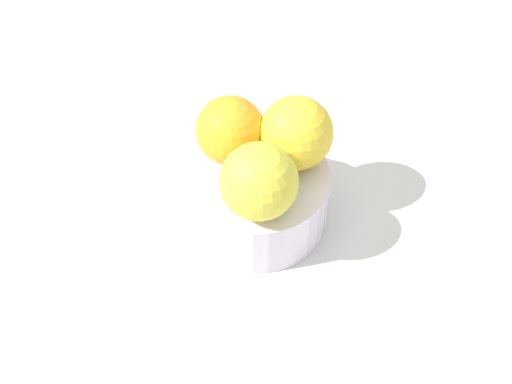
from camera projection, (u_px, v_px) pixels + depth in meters
ground_plane at (256, 223)px, 64.41cm from camera, size 110.00×110.00×2.00cm
fruit_bowl at (256, 197)px, 61.58cm from camera, size 13.38×13.38×5.80cm
orange_in_bowl_0 at (259, 182)px, 54.32cm from camera, size 6.59×6.59×6.59cm
orange_in_bowl_1 at (230, 130)px, 58.61cm from camera, size 6.18×6.18×6.18cm
orange_in_bowl_2 at (296, 133)px, 58.07cm from camera, size 6.60×6.60×6.60cm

